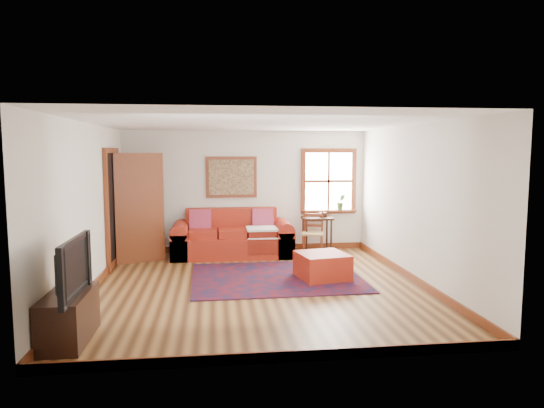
{
  "coord_description": "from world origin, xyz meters",
  "views": [
    {
      "loc": [
        -0.66,
        -7.28,
        2.08
      ],
      "look_at": [
        0.29,
        0.6,
        1.21
      ],
      "focal_mm": 32.0,
      "sensor_mm": 36.0,
      "label": 1
    }
  ],
  "objects": [
    {
      "name": "doorway",
      "position": [
        -2.21,
        1.78,
        1.07
      ],
      "size": [
        0.89,
        1.08,
        2.14
      ],
      "color": "black",
      "rests_on": "ground"
    },
    {
      "name": "framed_artwork",
      "position": [
        -0.3,
        2.71,
        1.55
      ],
      "size": [
        1.05,
        0.07,
        0.85
      ],
      "color": "brown",
      "rests_on": "ground"
    },
    {
      "name": "red_ottoman",
      "position": [
        1.08,
        0.31,
        0.21
      ],
      "size": [
        0.88,
        0.88,
        0.43
      ],
      "primitive_type": "cube",
      "rotation": [
        0.0,
        0.0,
        0.2
      ],
      "color": "maroon",
      "rests_on": "ground"
    },
    {
      "name": "media_cabinet",
      "position": [
        -2.26,
        -1.91,
        0.27
      ],
      "size": [
        0.44,
        0.98,
        0.54
      ],
      "primitive_type": "cube",
      "color": "black",
      "rests_on": "ground"
    },
    {
      "name": "television",
      "position": [
        -2.24,
        -2.03,
        0.86
      ],
      "size": [
        0.14,
        1.09,
        0.63
      ],
      "primitive_type": "imported",
      "rotation": [
        0.0,
        0.0,
        1.57
      ],
      "color": "black",
      "rests_on": "media_cabinet"
    },
    {
      "name": "ground",
      "position": [
        0.0,
        0.0,
        0.0
      ],
      "size": [
        5.5,
        5.5,
        0.0
      ],
      "primitive_type": "plane",
      "color": "#472913",
      "rests_on": "ground"
    },
    {
      "name": "persian_rug",
      "position": [
        0.34,
        0.45,
        0.01
      ],
      "size": [
        2.79,
        2.25,
        0.02
      ],
      "primitive_type": "cube",
      "rotation": [
        0.0,
        0.0,
        0.02
      ],
      "color": "#500B12",
      "rests_on": "ground"
    },
    {
      "name": "window",
      "position": [
        1.78,
        2.7,
        1.31
      ],
      "size": [
        1.18,
        0.2,
        1.38
      ],
      "color": "white",
      "rests_on": "ground"
    },
    {
      "name": "ladder_back_chair",
      "position": [
        1.31,
        2.16,
        0.48
      ],
      "size": [
        0.5,
        0.49,
        0.89
      ],
      "color": "tan",
      "rests_on": "ground"
    },
    {
      "name": "candle_hurricane",
      "position": [
        -2.21,
        -1.53,
        0.62
      ],
      "size": [
        0.12,
        0.12,
        0.18
      ],
      "color": "silver",
      "rests_on": "media_cabinet"
    },
    {
      "name": "side_table",
      "position": [
        1.44,
        2.39,
        0.61
      ],
      "size": [
        0.61,
        0.46,
        0.73
      ],
      "color": "black",
      "rests_on": "ground"
    },
    {
      "name": "red_leather_sofa",
      "position": [
        -0.3,
        2.29,
        0.31
      ],
      "size": [
        2.37,
        0.98,
        0.93
      ],
      "color": "maroon",
      "rests_on": "ground"
    },
    {
      "name": "room_envelope",
      "position": [
        0.0,
        0.02,
        1.65
      ],
      "size": [
        5.04,
        5.54,
        2.52
      ],
      "color": "silver",
      "rests_on": "ground"
    }
  ]
}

